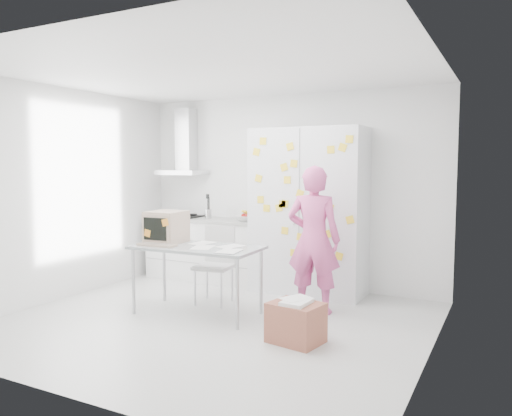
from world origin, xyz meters
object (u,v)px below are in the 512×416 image
at_px(person, 314,240).
at_px(cardboard_box, 296,322).
at_px(desk, 177,236).
at_px(chair, 216,259).

height_order(person, cardboard_box, person).
bearing_deg(person, cardboard_box, 95.14).
xyz_separation_m(desk, chair, (0.22, 0.51, -0.35)).
distance_m(chair, cardboard_box, 1.72).
xyz_separation_m(person, cardboard_box, (0.21, -1.02, -0.65)).
distance_m(person, cardboard_box, 1.23).
height_order(person, desk, person).
distance_m(desk, cardboard_box, 1.84).
bearing_deg(desk, cardboard_box, -15.00).
bearing_deg(chair, person, -1.24).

